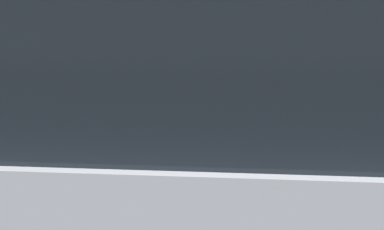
% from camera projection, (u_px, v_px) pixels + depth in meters
% --- Properties ---
extents(parking_meter, '(0.19, 0.20, 1.40)m').
position_uv_depth(parking_meter, '(214.00, 100.00, 4.31)').
color(parking_meter, slate).
rests_on(parking_meter, sidewalk_curb).
extents(pedestrian_at_meter, '(0.71, 0.40, 1.78)m').
position_uv_depth(pedestrian_at_meter, '(134.00, 99.00, 4.61)').
color(pedestrian_at_meter, black).
rests_on(pedestrian_at_meter, sidewalk_curb).
extents(parked_hatchback_silver, '(4.02, 1.80, 1.81)m').
position_uv_depth(parked_hatchback_silver, '(216.00, 199.00, 2.77)').
color(parked_hatchback_silver, '#B7BABF').
rests_on(parked_hatchback_silver, ground).
extents(background_railing, '(24.06, 0.06, 1.07)m').
position_uv_depth(background_railing, '(228.00, 111.00, 6.95)').
color(background_railing, '#2D7A38').
rests_on(background_railing, sidewalk_curb).
extents(backdrop_wall, '(32.00, 0.50, 3.71)m').
position_uv_depth(backdrop_wall, '(259.00, 23.00, 10.12)').
color(backdrop_wall, gray).
rests_on(backdrop_wall, ground).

